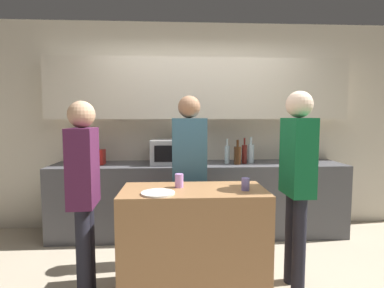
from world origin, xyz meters
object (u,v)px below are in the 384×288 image
bottle_2 (244,154)px  person_left (84,184)px  microwave (172,152)px  potted_plant (308,147)px  bottle_3 (251,153)px  bottle_0 (227,154)px  toaster (94,157)px  cup_0 (179,181)px  person_center (189,164)px  plate_on_island (158,193)px  cup_1 (245,184)px  bottle_1 (237,155)px  person_right (297,173)px

bottle_2 → person_left: (-1.58, -1.30, -0.07)m
bottle_2 → microwave: bearing=178.9°
potted_plant → bottle_3: 0.74m
bottle_0 → toaster: bearing=-180.0°
bottle_3 → cup_0: 1.53m
person_center → potted_plant: bearing=-156.2°
microwave → person_center: (0.18, -0.72, -0.04)m
plate_on_island → person_left: size_ratio=0.16×
bottle_2 → person_center: person_center is taller
bottle_3 → person_center: 1.10m
bottle_3 → plate_on_island: bearing=-127.2°
bottle_0 → plate_on_island: bearing=-118.9°
plate_on_island → bottle_3: bearing=52.8°
potted_plant → plate_on_island: bearing=-142.2°
microwave → bottle_3: bottle_3 is taller
cup_1 → person_left: (-1.29, 0.02, 0.01)m
potted_plant → person_left: person_left is taller
bottle_3 → potted_plant: bearing=-1.5°
bottle_1 → cup_0: 1.33m
toaster → bottle_1: bottle_1 is taller
microwave → cup_0: size_ratio=4.53×
bottle_0 → person_left: person_left is taller
plate_on_island → person_center: (0.27, 0.69, 0.11)m
bottle_1 → person_right: size_ratio=0.18×
plate_on_island → bottle_0: bearing=61.1°
microwave → bottle_3: size_ratio=1.59×
bottle_1 → person_center: (-0.62, -0.63, -0.01)m
bottle_3 → person_right: size_ratio=0.19×
bottle_2 → cup_0: bottle_2 is taller
bottle_0 → cup_0: bottle_0 is taller
toaster → person_center: 1.35m
bottle_1 → cup_1: size_ratio=3.01×
bottle_2 → bottle_3: bottle_3 is taller
toaster → bottle_0: bearing=0.0°
person_left → person_right: 1.75m
toaster → bottle_3: bottle_3 is taller
bottle_0 → person_right: (0.38, -1.25, -0.01)m
toaster → microwave: bearing=-0.1°
person_center → microwave: bearing=-77.3°
toaster → plate_on_island: bearing=-58.5°
potted_plant → person_right: 1.41m
bottle_0 → plate_on_island: (-0.78, -1.41, -0.12)m
bottle_3 → person_right: person_right is taller
bottle_0 → bottle_3: 0.31m
potted_plant → bottle_0: bearing=180.0°
bottle_0 → bottle_2: size_ratio=0.95×
bottle_2 → person_left: person_left is taller
potted_plant → cup_0: bearing=-144.0°
bottle_3 → bottle_1: bearing=-150.2°
plate_on_island → cup_0: (0.17, 0.21, 0.05)m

